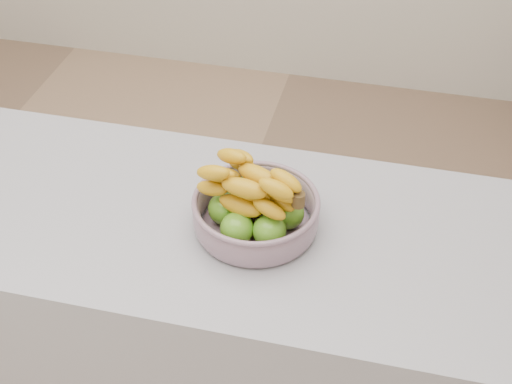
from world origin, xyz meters
TOP-DOWN VIEW (x-y plane):
  - ground at (0.00, 0.00)m, footprint 4.00×4.00m
  - counter at (0.00, -0.15)m, footprint 2.00×0.60m
  - fruit_bowl at (0.33, -0.15)m, footprint 0.28×0.28m

SIDE VIEW (x-z plane):
  - ground at x=0.00m, z-range 0.00..0.00m
  - counter at x=0.00m, z-range 0.00..0.90m
  - fruit_bowl at x=0.33m, z-range 0.87..1.04m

